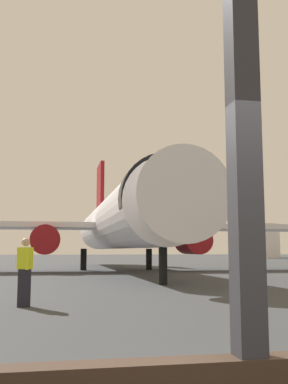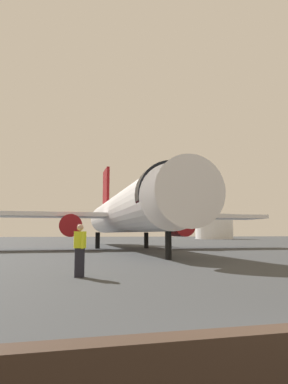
# 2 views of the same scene
# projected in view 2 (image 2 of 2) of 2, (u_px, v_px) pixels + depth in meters

# --- Properties ---
(ground_plane) EXTENTS (220.00, 220.00, 0.00)m
(ground_plane) POSITION_uv_depth(u_px,v_px,m) (84.00, 245.00, 41.36)
(ground_plane) COLOR #383A3D
(airplane) EXTENTS (28.31, 33.63, 10.25)m
(airplane) POSITION_uv_depth(u_px,v_px,m) (126.00, 212.00, 31.48)
(airplane) COLOR silver
(airplane) RESTS_ON ground
(ground_crew_worker) EXTENTS (0.40, 0.55, 1.74)m
(ground_crew_worker) POSITION_uv_depth(u_px,v_px,m) (80.00, 250.00, 11.16)
(ground_crew_worker) COLOR black
(ground_crew_worker) RESTS_ON ground
(fuel_storage_tank) EXTENTS (9.80, 9.80, 6.41)m
(fuel_storage_tank) POSITION_uv_depth(u_px,v_px,m) (214.00, 227.00, 89.10)
(fuel_storage_tank) COLOR white
(fuel_storage_tank) RESTS_ON ground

